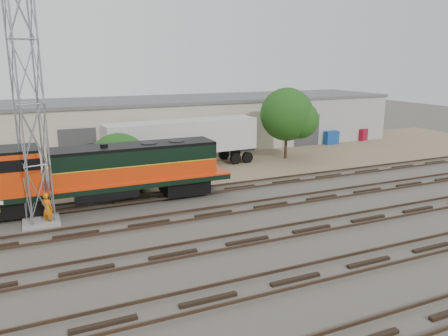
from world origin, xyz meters
name	(u,v)px	position (x,y,z in m)	size (l,w,h in m)	color
ground	(224,223)	(0.00, 0.00, 0.00)	(140.00, 140.00, 0.00)	#47423A
dirt_strip	(154,167)	(0.00, 15.00, 0.01)	(80.00, 16.00, 0.02)	#726047
tracks	(247,241)	(0.00, -3.00, 0.08)	(80.00, 20.40, 0.28)	black
warehouse	(133,125)	(0.04, 22.98, 2.65)	(58.40, 10.40, 5.30)	beige
locomotive	(101,172)	(-5.85, 6.00, 2.27)	(16.34, 2.87, 3.93)	black
signal_tower	(29,108)	(-9.63, 4.29, 6.63)	(2.01, 2.01, 13.57)	gray
worker	(47,209)	(-9.25, 3.92, 0.93)	(0.68, 0.45, 1.87)	orange
semi_trailer	(186,138)	(2.60, 13.88, 2.61)	(13.64, 3.60, 4.15)	silver
dumpster_blue	(329,137)	(21.07, 17.85, 0.75)	(1.60, 1.50, 1.50)	#154691
dumpster_red	(360,134)	(25.90, 18.33, 0.70)	(1.50, 1.40, 1.40)	maroon
tree_mid	(123,165)	(-3.89, 9.02, 1.83)	(4.63, 4.41, 4.41)	#382619
tree_east	(290,116)	(12.73, 13.14, 4.11)	(5.24, 4.99, 6.74)	#382619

